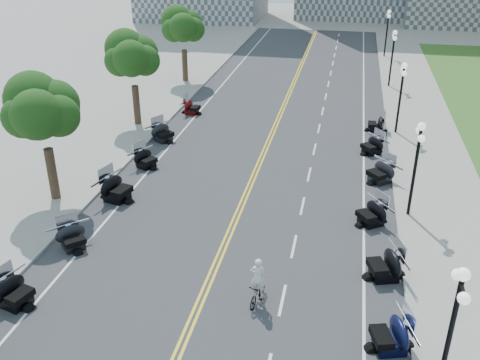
# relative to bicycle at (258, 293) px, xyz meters

# --- Properties ---
(ground) EXTENTS (160.00, 160.00, 0.00)m
(ground) POSITION_rel_bicycle_xyz_m (-2.25, 4.34, -0.48)
(ground) COLOR gray
(road) EXTENTS (16.00, 90.00, 0.01)m
(road) POSITION_rel_bicycle_xyz_m (-2.25, 14.34, -0.48)
(road) COLOR #333335
(road) RESTS_ON ground
(centerline_yellow_a) EXTENTS (0.12, 90.00, 0.00)m
(centerline_yellow_a) POSITION_rel_bicycle_xyz_m (-2.37, 14.34, -0.47)
(centerline_yellow_a) COLOR yellow
(centerline_yellow_a) RESTS_ON road
(centerline_yellow_b) EXTENTS (0.12, 90.00, 0.00)m
(centerline_yellow_b) POSITION_rel_bicycle_xyz_m (-2.13, 14.34, -0.47)
(centerline_yellow_b) COLOR yellow
(centerline_yellow_b) RESTS_ON road
(edge_line_north) EXTENTS (0.12, 90.00, 0.00)m
(edge_line_north) POSITION_rel_bicycle_xyz_m (4.15, 14.34, -0.47)
(edge_line_north) COLOR white
(edge_line_north) RESTS_ON road
(edge_line_south) EXTENTS (0.12, 90.00, 0.00)m
(edge_line_south) POSITION_rel_bicycle_xyz_m (-8.65, 14.34, -0.47)
(edge_line_south) COLOR white
(edge_line_south) RESTS_ON road
(lane_dash_5) EXTENTS (0.12, 2.00, 0.00)m
(lane_dash_5) POSITION_rel_bicycle_xyz_m (0.95, 0.34, -0.47)
(lane_dash_5) COLOR white
(lane_dash_5) RESTS_ON road
(lane_dash_6) EXTENTS (0.12, 2.00, 0.00)m
(lane_dash_6) POSITION_rel_bicycle_xyz_m (0.95, 4.34, -0.47)
(lane_dash_6) COLOR white
(lane_dash_6) RESTS_ON road
(lane_dash_7) EXTENTS (0.12, 2.00, 0.00)m
(lane_dash_7) POSITION_rel_bicycle_xyz_m (0.95, 8.34, -0.47)
(lane_dash_7) COLOR white
(lane_dash_7) RESTS_ON road
(lane_dash_8) EXTENTS (0.12, 2.00, 0.00)m
(lane_dash_8) POSITION_rel_bicycle_xyz_m (0.95, 12.34, -0.47)
(lane_dash_8) COLOR white
(lane_dash_8) RESTS_ON road
(lane_dash_9) EXTENTS (0.12, 2.00, 0.00)m
(lane_dash_9) POSITION_rel_bicycle_xyz_m (0.95, 16.34, -0.47)
(lane_dash_9) COLOR white
(lane_dash_9) RESTS_ON road
(lane_dash_10) EXTENTS (0.12, 2.00, 0.00)m
(lane_dash_10) POSITION_rel_bicycle_xyz_m (0.95, 20.34, -0.47)
(lane_dash_10) COLOR white
(lane_dash_10) RESTS_ON road
(lane_dash_11) EXTENTS (0.12, 2.00, 0.00)m
(lane_dash_11) POSITION_rel_bicycle_xyz_m (0.95, 24.34, -0.47)
(lane_dash_11) COLOR white
(lane_dash_11) RESTS_ON road
(lane_dash_12) EXTENTS (0.12, 2.00, 0.00)m
(lane_dash_12) POSITION_rel_bicycle_xyz_m (0.95, 28.34, -0.47)
(lane_dash_12) COLOR white
(lane_dash_12) RESTS_ON road
(lane_dash_13) EXTENTS (0.12, 2.00, 0.00)m
(lane_dash_13) POSITION_rel_bicycle_xyz_m (0.95, 32.34, -0.47)
(lane_dash_13) COLOR white
(lane_dash_13) RESTS_ON road
(lane_dash_14) EXTENTS (0.12, 2.00, 0.00)m
(lane_dash_14) POSITION_rel_bicycle_xyz_m (0.95, 36.34, -0.47)
(lane_dash_14) COLOR white
(lane_dash_14) RESTS_ON road
(lane_dash_15) EXTENTS (0.12, 2.00, 0.00)m
(lane_dash_15) POSITION_rel_bicycle_xyz_m (0.95, 40.34, -0.47)
(lane_dash_15) COLOR white
(lane_dash_15) RESTS_ON road
(lane_dash_16) EXTENTS (0.12, 2.00, 0.00)m
(lane_dash_16) POSITION_rel_bicycle_xyz_m (0.95, 44.34, -0.47)
(lane_dash_16) COLOR white
(lane_dash_16) RESTS_ON road
(lane_dash_17) EXTENTS (0.12, 2.00, 0.00)m
(lane_dash_17) POSITION_rel_bicycle_xyz_m (0.95, 48.34, -0.47)
(lane_dash_17) COLOR white
(lane_dash_17) RESTS_ON road
(lane_dash_18) EXTENTS (0.12, 2.00, 0.00)m
(lane_dash_18) POSITION_rel_bicycle_xyz_m (0.95, 52.34, -0.47)
(lane_dash_18) COLOR white
(lane_dash_18) RESTS_ON road
(lane_dash_19) EXTENTS (0.12, 2.00, 0.00)m
(lane_dash_19) POSITION_rel_bicycle_xyz_m (0.95, 56.34, -0.47)
(lane_dash_19) COLOR white
(lane_dash_19) RESTS_ON road
(sidewalk_north) EXTENTS (5.00, 90.00, 0.15)m
(sidewalk_north) POSITION_rel_bicycle_xyz_m (8.25, 14.34, -0.41)
(sidewalk_north) COLOR #9E9991
(sidewalk_north) RESTS_ON ground
(sidewalk_south) EXTENTS (5.00, 90.00, 0.15)m
(sidewalk_south) POSITION_rel_bicycle_xyz_m (-12.75, 14.34, -0.41)
(sidewalk_south) COLOR #9E9991
(sidewalk_south) RESTS_ON ground
(street_lamp_1) EXTENTS (0.50, 1.20, 4.90)m
(street_lamp_1) POSITION_rel_bicycle_xyz_m (6.35, -3.66, 2.12)
(street_lamp_1) COLOR black
(street_lamp_1) RESTS_ON sidewalk_north
(street_lamp_2) EXTENTS (0.50, 1.20, 4.90)m
(street_lamp_2) POSITION_rel_bicycle_xyz_m (6.35, 8.34, 2.12)
(street_lamp_2) COLOR black
(street_lamp_2) RESTS_ON sidewalk_north
(street_lamp_3) EXTENTS (0.50, 1.20, 4.90)m
(street_lamp_3) POSITION_rel_bicycle_xyz_m (6.35, 20.34, 2.12)
(street_lamp_3) COLOR black
(street_lamp_3) RESTS_ON sidewalk_north
(street_lamp_4) EXTENTS (0.50, 1.20, 4.90)m
(street_lamp_4) POSITION_rel_bicycle_xyz_m (6.35, 32.34, 2.12)
(street_lamp_4) COLOR black
(street_lamp_4) RESTS_ON sidewalk_north
(street_lamp_5) EXTENTS (0.50, 1.20, 4.90)m
(street_lamp_5) POSITION_rel_bicycle_xyz_m (6.35, 44.34, 2.12)
(street_lamp_5) COLOR black
(street_lamp_5) RESTS_ON sidewalk_north
(tree_2) EXTENTS (4.80, 4.80, 9.20)m
(tree_2) POSITION_rel_bicycle_xyz_m (-12.25, 6.34, 4.27)
(tree_2) COLOR #235619
(tree_2) RESTS_ON sidewalk_south
(tree_3) EXTENTS (4.80, 4.80, 9.20)m
(tree_3) POSITION_rel_bicycle_xyz_m (-12.25, 18.34, 4.27)
(tree_3) COLOR #235619
(tree_3) RESTS_ON sidewalk_south
(tree_4) EXTENTS (4.80, 4.80, 9.20)m
(tree_4) POSITION_rel_bicycle_xyz_m (-12.25, 30.34, 4.27)
(tree_4) COLOR #235619
(tree_4) RESTS_ON sidewalk_south
(motorcycle_n_4) EXTENTS (2.45, 2.45, 1.38)m
(motorcycle_n_4) POSITION_rel_bicycle_xyz_m (5.01, -1.56, 0.21)
(motorcycle_n_4) COLOR black
(motorcycle_n_4) RESTS_ON road
(motorcycle_n_5) EXTENTS (2.58, 2.58, 1.43)m
(motorcycle_n_5) POSITION_rel_bicycle_xyz_m (4.96, 2.72, 0.23)
(motorcycle_n_5) COLOR black
(motorcycle_n_5) RESTS_ON road
(motorcycle_n_6) EXTENTS (2.68, 2.68, 1.34)m
(motorcycle_n_6) POSITION_rel_bicycle_xyz_m (4.47, 7.16, 0.19)
(motorcycle_n_6) COLOR black
(motorcycle_n_6) RESTS_ON road
(motorcycle_n_7) EXTENTS (2.80, 2.80, 1.39)m
(motorcycle_n_7) POSITION_rel_bicycle_xyz_m (5.04, 12.16, 0.22)
(motorcycle_n_7) COLOR black
(motorcycle_n_7) RESTS_ON road
(motorcycle_n_8) EXTENTS (2.56, 2.56, 1.28)m
(motorcycle_n_8) POSITION_rel_bicycle_xyz_m (4.63, 16.35, 0.16)
(motorcycle_n_8) COLOR black
(motorcycle_n_8) RESTS_ON road
(motorcycle_n_9) EXTENTS (1.83, 1.83, 1.27)m
(motorcycle_n_9) POSITION_rel_bicycle_xyz_m (4.99, 20.56, 0.16)
(motorcycle_n_9) COLOR black
(motorcycle_n_9) RESTS_ON road
(motorcycle_s_4) EXTENTS (2.37, 2.37, 1.34)m
(motorcycle_s_4) POSITION_rel_bicycle_xyz_m (-9.32, -2.07, 0.19)
(motorcycle_s_4) COLOR black
(motorcycle_s_4) RESTS_ON road
(motorcycle_s_5) EXTENTS (2.52, 2.52, 1.25)m
(motorcycle_s_5) POSITION_rel_bicycle_xyz_m (-9.04, 2.12, 0.14)
(motorcycle_s_5) COLOR black
(motorcycle_s_5) RESTS_ON road
(motorcycle_s_6) EXTENTS (2.67, 2.67, 1.53)m
(motorcycle_s_6) POSITION_rel_bicycle_xyz_m (-8.97, 6.98, 0.28)
(motorcycle_s_6) COLOR black
(motorcycle_s_6) RESTS_ON road
(motorcycle_s_7) EXTENTS (2.38, 2.38, 1.24)m
(motorcycle_s_7) POSITION_rel_bicycle_xyz_m (-8.96, 11.35, 0.14)
(motorcycle_s_7) COLOR black
(motorcycle_s_7) RESTS_ON road
(motorcycle_s_8) EXTENTS (2.65, 2.65, 1.35)m
(motorcycle_s_8) POSITION_rel_bicycle_xyz_m (-9.37, 15.70, 0.19)
(motorcycle_s_8) COLOR black
(motorcycle_s_8) RESTS_ON road
(motorcycle_s_9) EXTENTS (1.99, 1.99, 1.24)m
(motorcycle_s_9) POSITION_rel_bicycle_xyz_m (-9.06, 21.64, 0.14)
(motorcycle_s_9) COLOR #590A0C
(motorcycle_s_9) RESTS_ON road
(bicycle) EXTENTS (0.76, 1.66, 0.96)m
(bicycle) POSITION_rel_bicycle_xyz_m (0.00, 0.00, 0.00)
(bicycle) COLOR #A51414
(bicycle) RESTS_ON road
(cyclist_rider) EXTENTS (0.63, 0.41, 1.72)m
(cyclist_rider) POSITION_rel_bicycle_xyz_m (0.00, 0.00, 1.34)
(cyclist_rider) COLOR silver
(cyclist_rider) RESTS_ON bicycle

